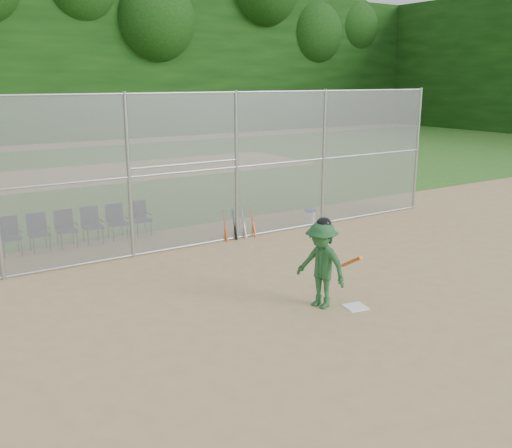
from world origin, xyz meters
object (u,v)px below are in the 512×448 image
batter_at_plate (321,264)px  water_cooler (310,217)px  home_plate (355,307)px  chair_0 (10,237)px

batter_at_plate → water_cooler: batter_at_plate is taller
home_plate → water_cooler: size_ratio=0.88×
chair_0 → water_cooler: bearing=-11.0°
batter_at_plate → water_cooler: (3.82, 5.16, -0.63)m
home_plate → chair_0: bearing=124.4°
batter_at_plate → chair_0: (-4.37, 6.75, -0.38)m
water_cooler → chair_0: bearing=169.0°
home_plate → batter_at_plate: bearing=142.7°
batter_at_plate → water_cooler: 6.46m
home_plate → chair_0: chair_0 is taller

